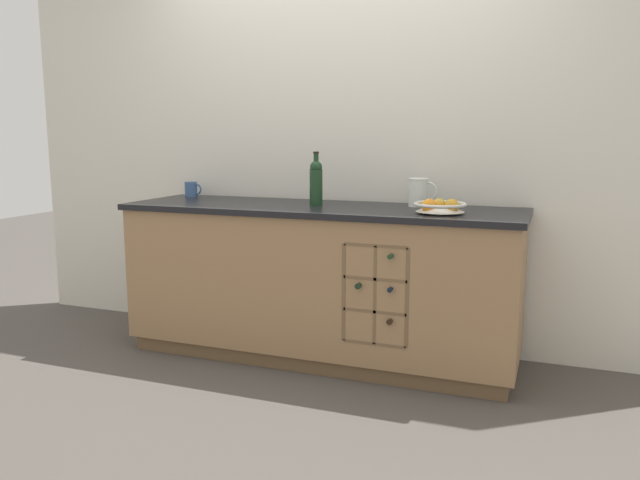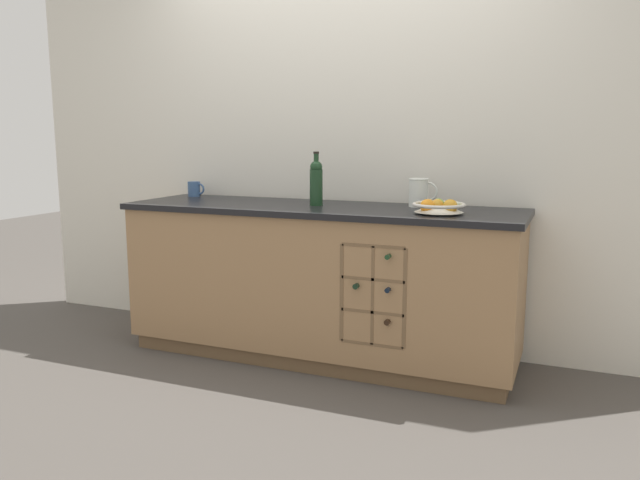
{
  "view_description": "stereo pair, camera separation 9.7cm",
  "coord_description": "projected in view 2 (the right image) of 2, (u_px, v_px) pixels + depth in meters",
  "views": [
    {
      "loc": [
        1.28,
        -3.35,
        1.31
      ],
      "look_at": [
        0.0,
        0.0,
        0.71
      ],
      "focal_mm": 35.0,
      "sensor_mm": 36.0,
      "label": 1
    },
    {
      "loc": [
        1.37,
        -3.32,
        1.31
      ],
      "look_at": [
        0.0,
        0.0,
        0.71
      ],
      "focal_mm": 35.0,
      "sensor_mm": 36.0,
      "label": 2
    }
  ],
  "objects": [
    {
      "name": "ground_plane",
      "position": [
        320.0,
        356.0,
        3.76
      ],
      "size": [
        14.0,
        14.0,
        0.0
      ],
      "primitive_type": "plane",
      "color": "#4C4742"
    },
    {
      "name": "back_wall",
      "position": [
        344.0,
        142.0,
        3.9
      ],
      "size": [
        4.68,
        0.06,
        2.55
      ],
      "primitive_type": "cube",
      "color": "silver",
      "rests_on": "ground_plane"
    },
    {
      "name": "kitchen_island",
      "position": [
        320.0,
        281.0,
        3.68
      ],
      "size": [
        2.32,
        0.7,
        0.91
      ],
      "color": "brown",
      "rests_on": "ground_plane"
    },
    {
      "name": "fruit_bowl",
      "position": [
        439.0,
        206.0,
        3.24
      ],
      "size": [
        0.28,
        0.28,
        0.08
      ],
      "color": "silver",
      "rests_on": "kitchen_island"
    },
    {
      "name": "white_pitcher",
      "position": [
        419.0,
        192.0,
        3.55
      ],
      "size": [
        0.17,
        0.11,
        0.16
      ],
      "color": "silver",
      "rests_on": "kitchen_island"
    },
    {
      "name": "ceramic_mug",
      "position": [
        195.0,
        189.0,
        4.17
      ],
      "size": [
        0.12,
        0.08,
        0.1
      ],
      "color": "#385684",
      "rests_on": "kitchen_island"
    },
    {
      "name": "standing_wine_bottle",
      "position": [
        316.0,
        181.0,
        3.61
      ],
      "size": [
        0.08,
        0.08,
        0.31
      ],
      "color": "#19381E",
      "rests_on": "kitchen_island"
    }
  ]
}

